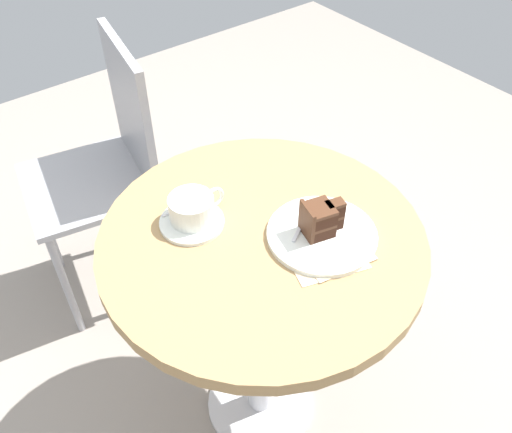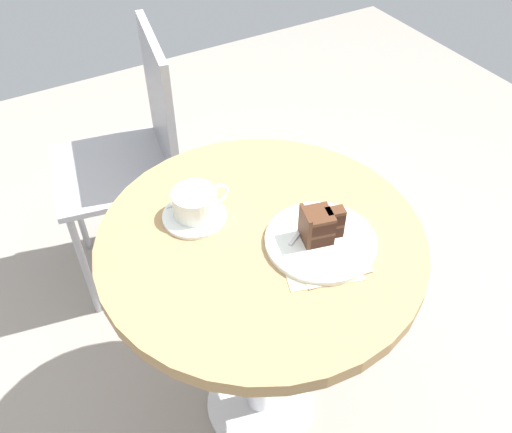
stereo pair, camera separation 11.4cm
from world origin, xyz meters
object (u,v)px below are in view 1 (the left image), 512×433
cake_slice (320,219)px  cafe_chair (110,158)px  teaspoon (191,204)px  napkin (326,250)px  coffee_cup (192,208)px  fork (306,216)px  cake_plate (322,235)px  saucer (192,222)px

cake_slice → cafe_chair: cafe_chair is taller
cake_slice → teaspoon: bearing=124.9°
teaspoon → cake_slice: bearing=-52.4°
teaspoon → napkin: size_ratio=0.59×
coffee_cup → fork: size_ratio=1.10×
cake_plate → cafe_chair: cafe_chair is taller
fork → saucer: bearing=114.2°
teaspoon → napkin: (0.15, -0.28, -0.01)m
cake_plate → napkin: 0.04m
teaspoon → cake_plate: (0.17, -0.25, -0.01)m
cake_plate → fork: fork is taller
saucer → cafe_chair: cafe_chair is taller
cake_plate → napkin: cake_plate is taller
cake_slice → cake_plate: bearing=-71.4°
saucer → fork: fork is taller
saucer → fork: size_ratio=1.17×
cake_plate → coffee_cup: bearing=132.2°
coffee_cup → napkin: bearing=-55.2°
saucer → fork: (0.20, -0.15, 0.01)m
teaspoon → cake_plate: 0.30m
fork → cafe_chair: 0.77m
coffee_cup → saucer: bearing=-147.3°
cafe_chair → cake_plate: bearing=21.2°
fork → cafe_chair: bearing=71.7°
napkin → cafe_chair: cafe_chair is taller
coffee_cup → cake_slice: cake_slice is taller
cake_slice → cafe_chair: bearing=100.3°
coffee_cup → napkin: size_ratio=0.68×
teaspoon → cake_plate: teaspoon is taller
cake_plate → cafe_chair: bearing=100.4°
coffee_cup → napkin: 0.30m
cake_plate → fork: bearing=85.6°
saucer → cake_slice: (0.19, -0.19, 0.04)m
teaspoon → cake_slice: size_ratio=1.21×
teaspoon → cake_plate: size_ratio=0.49×
fork → cafe_chair: (-0.15, 0.73, -0.21)m
saucer → fork: 0.25m
fork → cafe_chair: size_ratio=0.13×
cake_slice → fork: size_ratio=0.79×
saucer → cake_slice: 0.28m
coffee_cup → teaspoon: 0.05m
coffee_cup → cake_plate: bearing=-47.8°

